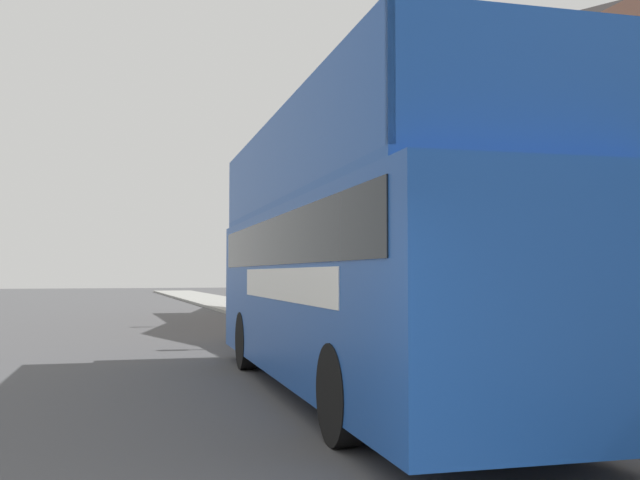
{
  "coord_description": "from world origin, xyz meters",
  "views": [
    {
      "loc": [
        -0.74,
        -3.71,
        1.83
      ],
      "look_at": [
        2.96,
        8.43,
        2.4
      ],
      "focal_mm": 42.0,
      "sensor_mm": 36.0,
      "label": 1
    }
  ],
  "objects_px": {
    "tour_bus": "(352,273)",
    "parked_car_ahead_of_bus": "(288,320)",
    "lamp_post_nearest": "(530,171)",
    "lamp_post_second": "(356,208)",
    "lamp_post_third": "(276,225)"
  },
  "relations": [
    {
      "from": "lamp_post_third",
      "to": "tour_bus",
      "type": "bearing_deg",
      "value": -99.11
    },
    {
      "from": "parked_car_ahead_of_bus",
      "to": "lamp_post_third",
      "type": "distance_m",
      "value": 8.38
    },
    {
      "from": "parked_car_ahead_of_bus",
      "to": "lamp_post_third",
      "type": "xyz_separation_m",
      "value": [
        1.53,
        7.7,
        2.92
      ]
    },
    {
      "from": "lamp_post_nearest",
      "to": "lamp_post_third",
      "type": "height_order",
      "value": "lamp_post_third"
    },
    {
      "from": "lamp_post_nearest",
      "to": "lamp_post_second",
      "type": "xyz_separation_m",
      "value": [
        0.18,
        8.15,
        0.15
      ]
    },
    {
      "from": "parked_car_ahead_of_bus",
      "to": "lamp_post_second",
      "type": "bearing_deg",
      "value": -17.77
    },
    {
      "from": "parked_car_ahead_of_bus",
      "to": "lamp_post_nearest",
      "type": "relative_size",
      "value": 0.98
    },
    {
      "from": "lamp_post_nearest",
      "to": "lamp_post_second",
      "type": "bearing_deg",
      "value": 88.73
    },
    {
      "from": "tour_bus",
      "to": "parked_car_ahead_of_bus",
      "type": "distance_m",
      "value": 7.51
    },
    {
      "from": "lamp_post_second",
      "to": "lamp_post_third",
      "type": "bearing_deg",
      "value": 90.85
    },
    {
      "from": "parked_car_ahead_of_bus",
      "to": "lamp_post_nearest",
      "type": "height_order",
      "value": "lamp_post_nearest"
    },
    {
      "from": "parked_car_ahead_of_bus",
      "to": "lamp_post_nearest",
      "type": "xyz_separation_m",
      "value": [
        1.47,
        -8.61,
        2.69
      ]
    },
    {
      "from": "lamp_post_second",
      "to": "lamp_post_nearest",
      "type": "bearing_deg",
      "value": -91.27
    },
    {
      "from": "parked_car_ahead_of_bus",
      "to": "lamp_post_second",
      "type": "distance_m",
      "value": 3.32
    },
    {
      "from": "tour_bus",
      "to": "lamp_post_second",
      "type": "height_order",
      "value": "lamp_post_second"
    }
  ]
}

